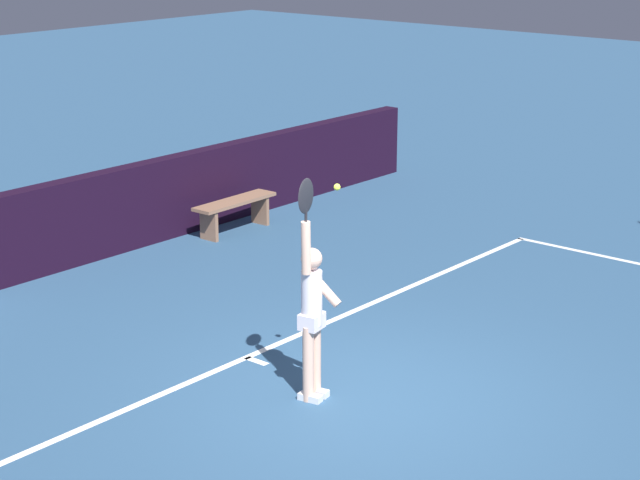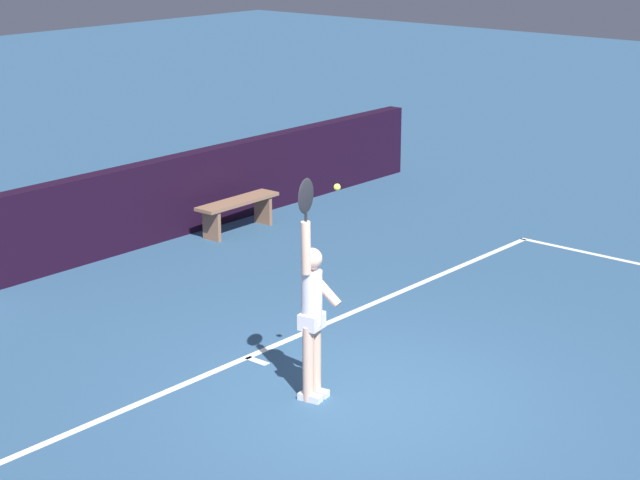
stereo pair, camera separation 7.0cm
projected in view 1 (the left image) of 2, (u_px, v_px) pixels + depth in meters
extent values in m
plane|color=#2C4F71|center=(361.00, 398.00, 11.10)|extent=(60.00, 60.00, 0.00)
cube|color=white|center=(246.00, 357.00, 12.08)|extent=(11.70, 0.09, 0.00)
cube|color=white|center=(256.00, 361.00, 11.99)|extent=(0.09, 0.30, 0.00)
cube|color=black|center=(19.00, 236.00, 14.41)|extent=(16.20, 0.26, 1.19)
cylinder|color=beige|center=(315.00, 359.00, 11.04)|extent=(0.11, 0.11, 0.78)
cylinder|color=beige|center=(308.00, 364.00, 10.93)|extent=(0.11, 0.11, 0.78)
cube|color=white|center=(317.00, 392.00, 11.14)|extent=(0.14, 0.25, 0.07)
cube|color=white|center=(310.00, 397.00, 11.02)|extent=(0.14, 0.25, 0.07)
cylinder|color=white|center=(312.00, 298.00, 10.79)|extent=(0.21, 0.21, 0.55)
cube|color=white|center=(312.00, 321.00, 10.86)|extent=(0.27, 0.23, 0.16)
sphere|color=beige|center=(312.00, 259.00, 10.67)|extent=(0.21, 0.21, 0.21)
cylinder|color=beige|center=(306.00, 248.00, 10.55)|extent=(0.12, 0.11, 0.52)
cylinder|color=beige|center=(322.00, 287.00, 10.82)|extent=(0.16, 0.42, 0.38)
ellipsoid|color=black|center=(306.00, 196.00, 10.40)|extent=(0.29, 0.08, 0.35)
cylinder|color=black|center=(306.00, 215.00, 10.46)|extent=(0.03, 0.03, 0.18)
sphere|color=#D1E438|center=(337.00, 187.00, 10.45)|extent=(0.07, 0.07, 0.07)
cube|color=#8D654B|center=(235.00, 201.00, 16.57)|extent=(1.48, 0.39, 0.05)
cube|color=#8D654B|center=(209.00, 225.00, 16.22)|extent=(0.07, 0.32, 0.47)
cube|color=#8D654B|center=(260.00, 209.00, 17.06)|extent=(0.07, 0.32, 0.47)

